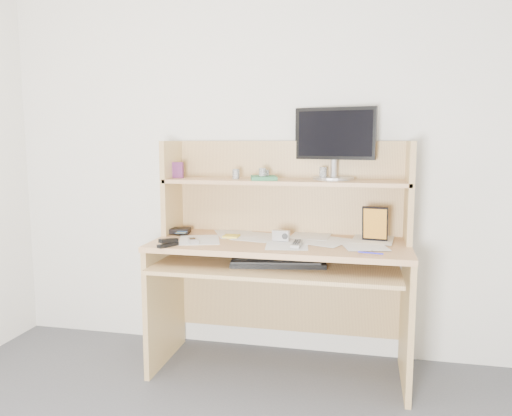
% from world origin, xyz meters
% --- Properties ---
extents(back_wall, '(3.60, 0.04, 2.50)m').
position_xyz_m(back_wall, '(0.00, 1.80, 1.25)').
color(back_wall, white).
rests_on(back_wall, floor).
extents(desk, '(1.40, 0.70, 1.30)m').
position_xyz_m(desk, '(0.00, 1.56, 0.69)').
color(desk, tan).
rests_on(desk, floor).
extents(paper_clutter, '(1.32, 0.54, 0.01)m').
position_xyz_m(paper_clutter, '(0.00, 1.48, 0.75)').
color(paper_clutter, white).
rests_on(paper_clutter, desk).
extents(keyboard, '(0.52, 0.26, 0.03)m').
position_xyz_m(keyboard, '(0.01, 1.35, 0.67)').
color(keyboard, black).
rests_on(keyboard, desk).
extents(tv_remote, '(0.04, 0.16, 0.02)m').
position_xyz_m(tv_remote, '(0.11, 1.37, 0.76)').
color(tv_remote, gray).
rests_on(tv_remote, paper_clutter).
extents(flip_phone, '(0.09, 0.10, 0.02)m').
position_xyz_m(flip_phone, '(-0.46, 1.34, 0.77)').
color(flip_phone, '#ABABAD').
rests_on(flip_phone, paper_clutter).
extents(stapler, '(0.08, 0.13, 0.04)m').
position_xyz_m(stapler, '(-0.55, 1.22, 0.78)').
color(stapler, black).
rests_on(stapler, paper_clutter).
extents(wallet, '(0.13, 0.11, 0.03)m').
position_xyz_m(wallet, '(-0.62, 1.58, 0.77)').
color(wallet, black).
rests_on(wallet, paper_clutter).
extents(sticky_note_pad, '(0.09, 0.09, 0.01)m').
position_xyz_m(sticky_note_pad, '(-0.30, 1.54, 0.76)').
color(sticky_note_pad, '#FFF643').
rests_on(sticky_note_pad, desk).
extents(digital_camera, '(0.10, 0.05, 0.06)m').
position_xyz_m(digital_camera, '(0.00, 1.48, 0.78)').
color(digital_camera, '#B0B0B2').
rests_on(digital_camera, paper_clutter).
extents(game_case, '(0.14, 0.03, 0.19)m').
position_xyz_m(game_case, '(0.51, 1.58, 0.85)').
color(game_case, black).
rests_on(game_case, paper_clutter).
extents(blue_pen, '(0.12, 0.03, 0.01)m').
position_xyz_m(blue_pen, '(0.48, 1.26, 0.76)').
color(blue_pen, '#1E1CD5').
rests_on(blue_pen, paper_clutter).
extents(card_box, '(0.07, 0.02, 0.09)m').
position_xyz_m(card_box, '(-0.64, 1.61, 1.13)').
color(card_box, '#A31B15').
rests_on(card_box, desk).
extents(shelf_book, '(0.19, 0.23, 0.02)m').
position_xyz_m(shelf_book, '(-0.12, 1.61, 1.09)').
color(shelf_book, '#307843').
rests_on(shelf_book, desk).
extents(chip_stack_a, '(0.05, 0.05, 0.06)m').
position_xyz_m(chip_stack_a, '(-0.28, 1.61, 1.11)').
color(chip_stack_a, black).
rests_on(chip_stack_a, desk).
extents(chip_stack_b, '(0.05, 0.05, 0.07)m').
position_xyz_m(chip_stack_b, '(-0.12, 1.60, 1.11)').
color(chip_stack_b, white).
rests_on(chip_stack_b, desk).
extents(chip_stack_c, '(0.05, 0.05, 0.05)m').
position_xyz_m(chip_stack_c, '(-0.12, 1.65, 1.11)').
color(chip_stack_c, black).
rests_on(chip_stack_c, desk).
extents(chip_stack_d, '(0.05, 0.05, 0.07)m').
position_xyz_m(chip_stack_d, '(0.21, 1.67, 1.12)').
color(chip_stack_d, silver).
rests_on(chip_stack_d, desk).
extents(monitor, '(0.47, 0.24, 0.41)m').
position_xyz_m(monitor, '(0.27, 1.71, 1.30)').
color(monitor, '#B3B3B9').
rests_on(monitor, desk).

